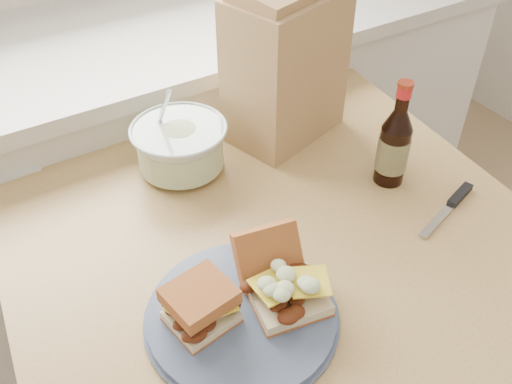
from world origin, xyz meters
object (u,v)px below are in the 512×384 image
beer_bottle (394,146)px  paper_bag (285,68)px  dining_table (280,282)px  plate (242,316)px  coleslaw_bowl (180,148)px

beer_bottle → paper_bag: paper_bag is taller
dining_table → plate: bearing=-138.1°
dining_table → paper_bag: size_ratio=3.25×
dining_table → coleslaw_bowl: (-0.06, 0.30, 0.17)m
plate → paper_bag: (0.36, 0.42, 0.15)m
coleslaw_bowl → paper_bag: (0.27, 0.01, 0.11)m
plate → coleslaw_bowl: (0.09, 0.41, 0.04)m
plate → paper_bag: 0.57m
dining_table → paper_bag: (0.20, 0.30, 0.28)m
coleslaw_bowl → dining_table: bearing=-77.9°
plate → paper_bag: bearing=49.5°
coleslaw_bowl → beer_bottle: beer_bottle is taller
dining_table → coleslaw_bowl: coleslaw_bowl is taller
plate → dining_table: bearing=37.2°
dining_table → beer_bottle: 0.36m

